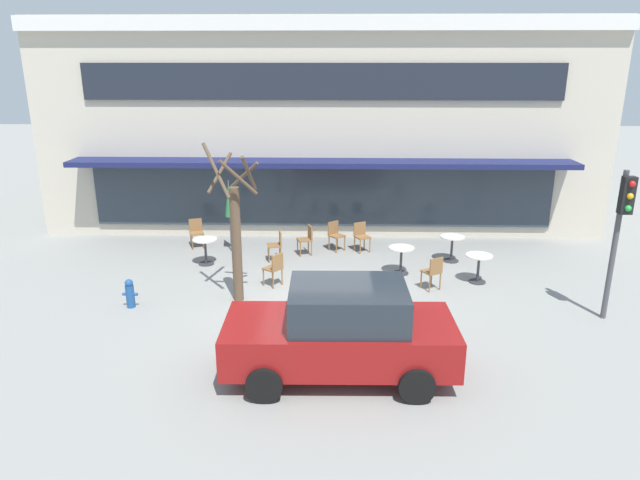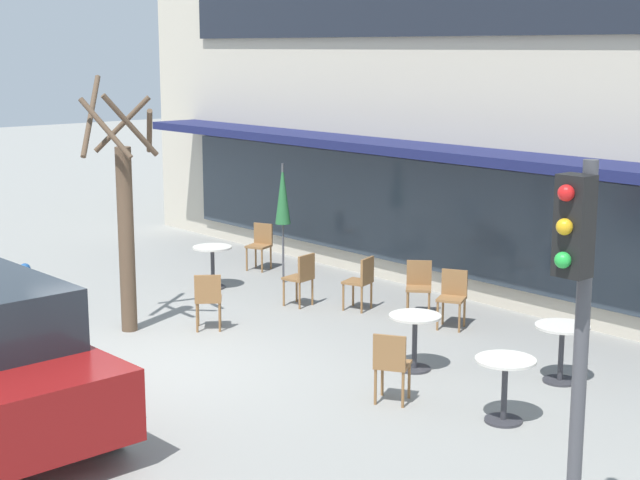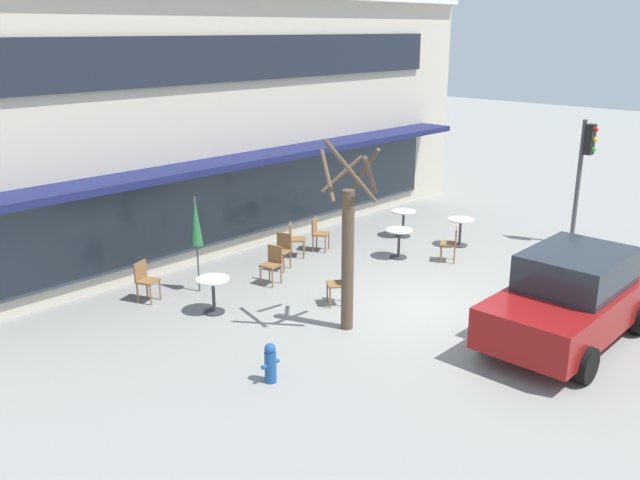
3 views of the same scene
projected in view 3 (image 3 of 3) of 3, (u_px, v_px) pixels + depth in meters
ground_plane at (431, 310)px, 14.28m from camera, size 80.00×80.00×0.00m
building_facade at (155, 108)px, 19.84m from camera, size 18.50×9.10×6.91m
cafe_table_near_wall at (403, 219)px, 19.19m from camera, size 0.70×0.70×0.76m
cafe_table_streetside at (213, 289)px, 14.01m from camera, size 0.70×0.70×0.76m
cafe_table_by_tree at (399, 239)px, 17.40m from camera, size 0.70×0.70×0.76m
cafe_table_mid_patio at (460, 228)px, 18.37m from camera, size 0.70×0.70×0.76m
patio_umbrella_green_folded at (196, 222)px, 14.84m from camera, size 0.28×0.28×2.20m
cafe_chair_0 at (282, 248)px, 16.61m from camera, size 0.51×0.51×0.89m
cafe_chair_1 at (294, 237)px, 17.49m from camera, size 0.56×0.56×0.89m
cafe_chair_2 at (145, 278)px, 14.62m from camera, size 0.52×0.52×0.89m
cafe_chair_3 at (452, 242)px, 17.12m from camera, size 0.55×0.55×0.89m
cafe_chair_4 at (318, 232)px, 17.98m from camera, size 0.54×0.54×0.89m
cafe_chair_5 at (273, 262)px, 15.65m from camera, size 0.47×0.47×0.89m
cafe_chair_6 at (340, 281)px, 14.43m from camera, size 0.56×0.56×0.89m
parked_sedan at (571, 297)px, 12.64m from camera, size 4.23×2.08×1.76m
street_tree at (348, 245)px, 12.92m from camera, size 1.28×1.30×3.84m
traffic_light_pole at (584, 162)px, 18.00m from camera, size 0.26×0.44×3.40m
fire_hydrant at (270, 363)px, 11.29m from camera, size 0.36×0.20×0.71m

